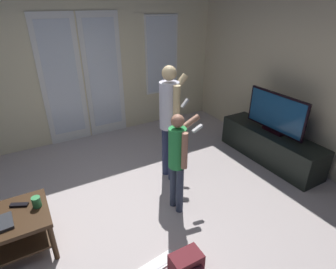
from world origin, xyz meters
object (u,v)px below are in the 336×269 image
Objects in this scene: cup_near_edge at (36,202)px; tv_remote_black at (19,205)px; flat_screen_tv at (276,113)px; backpack at (187,264)px; person_child at (178,155)px; tv_stand at (270,146)px; loose_keyboard at (156,266)px; coffee_table at (1,231)px; person_adult at (170,115)px.

tv_remote_black is (-0.16, 0.10, -0.04)m from cup_near_edge.
flat_screen_tv reaches higher than backpack.
person_child is 1.09m from backpack.
tv_stand is 2.45m from backpack.
loose_keyboard is at bearing -160.79° from flat_screen_tv.
coffee_table reaches higher than backpack.
person_adult reaches higher than coffee_table.
person_adult is at bearing 10.92° from coffee_table.
backpack is 1.71m from tv_remote_black.
loose_keyboard is at bearing -17.46° from tv_remote_black.
loose_keyboard is at bearing -44.89° from cup_near_edge.
person_adult is at bearing 166.67° from flat_screen_tv.
person_child reaches higher than backpack.
tv_remote_black is (-3.45, 0.10, 0.23)m from tv_stand.
cup_near_edge reaches higher than backpack.
tv_stand is 15.42× the size of cup_near_edge.
person_child is (-0.25, -0.62, -0.21)m from person_adult.
coffee_table is 2.19m from person_adult.
person_adult is at bearing 12.30° from cup_near_edge.
backpack is 1.71× the size of tv_remote_black.
person_adult is 1.76m from loose_keyboard.
person_child is (1.81, -0.22, 0.40)m from coffee_table.
person_adult is 3.48× the size of loose_keyboard.
cup_near_edge is at bearing 135.11° from loose_keyboard.
person_child is 11.31× the size of cup_near_edge.
coffee_table is 0.56× the size of person_adult.
loose_keyboard is (1.20, -0.83, -0.32)m from coffee_table.
person_adult is 1.29× the size of person_child.
person_adult is (2.06, 0.40, 0.61)m from coffee_table.
cup_near_edge is at bearing -167.70° from person_adult.
cup_near_edge is at bearing 135.90° from backpack.
tv_remote_black is (-1.61, 0.34, -0.27)m from person_child.
person_child is at bearing -112.22° from person_adult.
coffee_table is 1.95× the size of loose_keyboard.
person_adult reaches higher than loose_keyboard.
flat_screen_tv is 0.82× the size of person_child.
person_adult is 0.70m from person_child.
person_adult reaches higher than tv_stand.
cup_near_edge reaches higher than loose_keyboard.
backpack is at bearing -115.77° from person_child.
backpack is at bearing -44.10° from cup_near_edge.
tv_remote_black is (-1.23, 1.14, 0.37)m from backpack.
person_adult is at bearing 34.14° from tv_remote_black.
flat_screen_tv is 2.69m from loose_keyboard.
flat_screen_tv is at bearing 19.21° from loose_keyboard.
coffee_table is at bearing -179.63° from flat_screen_tv.
person_adult reaches higher than person_child.
flat_screen_tv is 3.46m from tv_remote_black.
backpack is at bearing -154.96° from tv_stand.
backpack is 1.55m from cup_near_edge.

